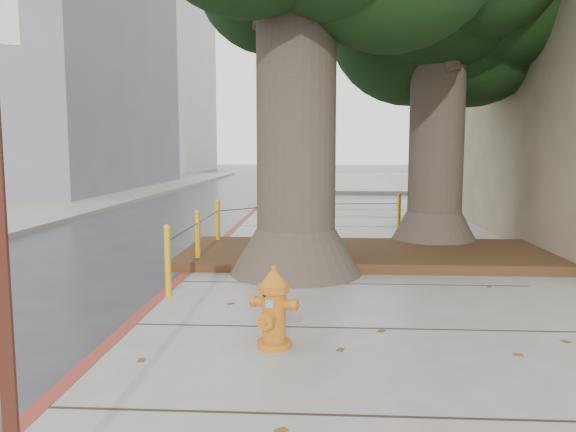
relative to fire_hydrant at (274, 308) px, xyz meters
name	(u,v)px	position (x,y,z in m)	size (l,w,h in m)	color
ground	(313,341)	(0.37, 0.63, -0.54)	(140.00, 140.00, 0.00)	#28282B
sidewalk_far	(414,181)	(6.37, 30.63, -0.46)	(16.00, 20.00, 0.15)	slate
curb_red	(185,279)	(-1.63, 3.13, -0.46)	(0.14, 26.00, 0.16)	maroon
planter_bed	(367,254)	(1.27, 4.53, -0.31)	(6.40, 2.60, 0.16)	black
building_far_grey	(19,70)	(-14.63, 22.63, 5.46)	(12.00, 16.00, 12.00)	slate
building_far_white	(132,89)	(-16.63, 45.63, 6.96)	(12.00, 18.00, 15.00)	silver
bollard_ring	(269,225)	(-0.50, 5.00, 0.12)	(3.79, 5.39, 0.95)	#D49E0B
fire_hydrant	(274,308)	(0.00, 0.00, 0.00)	(0.42, 0.42, 0.80)	#CC6914
car_silver	(466,185)	(6.65, 19.11, -0.01)	(1.26, 3.13, 1.07)	#A6A5AA
car_dark	(83,182)	(-10.06, 18.99, 0.08)	(1.72, 4.24, 1.23)	black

